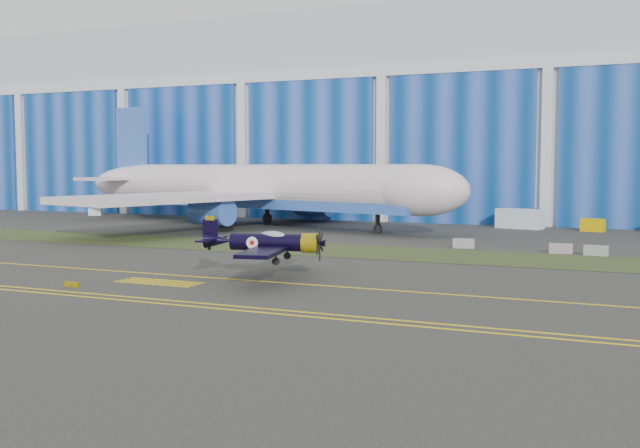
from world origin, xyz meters
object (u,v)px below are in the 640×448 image
at_px(warbird, 267,242).
at_px(shipping_container, 520,219).
at_px(jetliner, 261,138).
at_px(tug, 593,225).

relative_size(warbird, shipping_container, 2.41).
height_order(jetliner, shipping_container, jetliner).
height_order(warbird, jetliner, jetliner).
distance_m(shipping_container, tug, 8.64).
bearing_deg(tug, shipping_container, -173.35).
relative_size(warbird, jetliner, 0.18).
bearing_deg(shipping_container, jetliner, -148.28).
bearing_deg(jetliner, warbird, -47.32).
height_order(jetliner, tug, jetliner).
bearing_deg(tug, warbird, -98.92).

